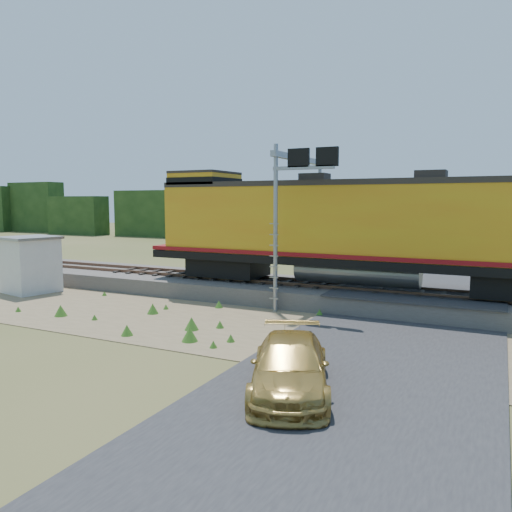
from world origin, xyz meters
The scene contains 11 objects.
ground centered at (0.00, 0.00, 0.00)m, with size 140.00×140.00×0.00m, color #475123.
ballast centered at (0.00, 6.00, 0.40)m, with size 70.00×5.00×0.80m, color slate.
rails centered at (0.00, 6.00, 0.88)m, with size 70.00×1.54×0.16m.
dirt_shoulder centered at (-2.00, 0.50, 0.01)m, with size 26.00×8.00×0.03m, color #8C7754.
road centered at (7.00, 0.74, 0.09)m, with size 7.00×66.00×0.86m.
tree_line_north centered at (0.00, 38.00, 3.07)m, with size 130.00×3.00×6.50m.
weed_clumps centered at (-3.50, 0.10, 0.00)m, with size 15.00×6.20×0.56m, color #376C1E, non-canonical shape.
locomotive centered at (4.02, 6.00, 3.57)m, with size 20.53×3.13×5.30m.
shed centered at (-11.74, 1.73, 1.49)m, with size 2.90×2.90×2.93m.
signal_gantry centered at (1.91, 5.33, 5.34)m, with size 2.82×6.20×7.12m.
car centered at (5.61, -4.99, 0.67)m, with size 1.88×4.62×1.34m, color #B49242.
Camera 1 is at (10.17, -16.10, 4.74)m, focal length 35.00 mm.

